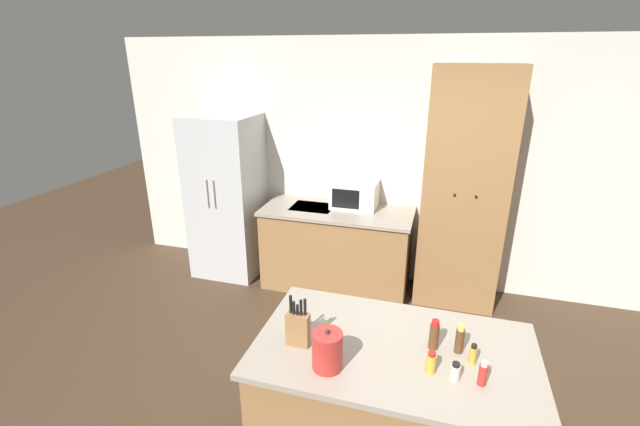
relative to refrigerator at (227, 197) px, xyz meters
The scene contains 14 objects.
wall_back 2.32m from the refrigerator, ahead, with size 7.20×0.06×2.60m.
refrigerator is the anchor object (origin of this frame).
back_counter 1.37m from the refrigerator, ahead, with size 1.58×0.71×0.89m.
pantry_cabinet 2.54m from the refrigerator, ahead, with size 0.78×0.54×2.35m.
kitchen_island 3.06m from the refrigerator, 44.67° to the right, with size 1.53×0.90×0.92m.
microwave 1.45m from the refrigerator, ahead, with size 0.47×0.37×0.28m.
knife_block 2.79m from the refrigerator, 53.98° to the right, with size 0.13×0.06×0.30m.
spice_bottle_tall_dark 3.27m from the refrigerator, 43.96° to the right, with size 0.05×0.05×0.12m.
spice_bottle_short_red 3.33m from the refrigerator, 39.90° to the right, with size 0.04×0.04×0.11m.
spice_bottle_amber_oil 3.46m from the refrigerator, 41.39° to the right, with size 0.04×0.04×0.14m.
spice_bottle_green_herb 3.14m from the refrigerator, 41.31° to the right, with size 0.05×0.05×0.18m.
spice_bottle_pale_salt 3.23m from the refrigerator, 39.70° to the right, with size 0.05×0.05×0.17m.
spice_bottle_orange_cap 3.37m from the refrigerator, 42.84° to the right, with size 0.05×0.05×0.10m.
kettle 3.01m from the refrigerator, 52.29° to the right, with size 0.16×0.16×0.23m.
Camera 1 is at (0.05, -2.13, 2.43)m, focal length 24.00 mm.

